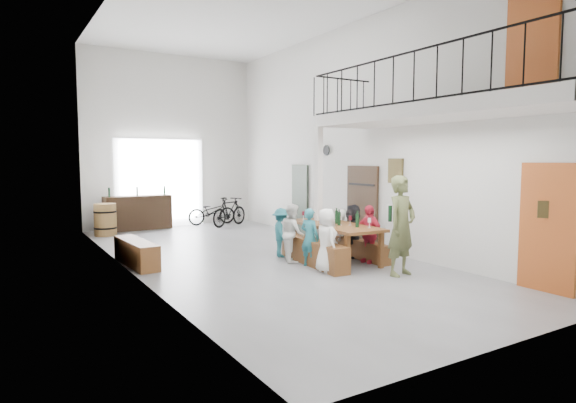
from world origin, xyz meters
TOP-DOWN VIEW (x-y plane):
  - floor at (0.00, 0.00)m, footprint 12.00×12.00m
  - room_walls at (0.00, 0.00)m, footprint 12.00×12.00m
  - gateway_portal at (-0.40, 5.94)m, footprint 2.80×0.08m
  - right_wall_decor at (2.70, -1.87)m, footprint 0.07×8.28m
  - balcony at (1.98, -3.13)m, footprint 1.52×5.62m
  - tasting_table at (1.22, -1.18)m, footprint 1.09×2.43m
  - bench_inner at (0.62, -1.24)m, footprint 0.56×2.26m
  - bench_wall at (1.82, -1.28)m, footprint 0.27×1.79m
  - tableware at (1.26, -1.38)m, footprint 0.51×1.80m
  - side_bench at (-2.50, 0.58)m, footprint 0.50×1.83m
  - oak_barrel at (-2.29, 4.93)m, footprint 0.62×0.62m
  - serving_counter at (-1.19, 5.65)m, footprint 2.01×0.65m
  - counter_bottles at (-1.19, 5.63)m, footprint 1.74×0.17m
  - guest_left_a at (0.45, -1.94)m, footprint 0.48×0.65m
  - guest_left_b at (0.46, -1.35)m, footprint 0.41×0.50m
  - guest_left_c at (0.43, -0.76)m, footprint 0.65×0.72m
  - guest_left_d at (0.47, -0.21)m, footprint 0.59×0.79m
  - guest_right_a at (1.73, -1.68)m, footprint 0.40×0.74m
  - guest_right_b at (1.79, -1.08)m, footprint 0.77×1.13m
  - guest_right_c at (1.82, -0.56)m, footprint 0.51×0.60m
  - host_standing at (1.50, -2.85)m, footprint 0.75×0.56m
  - potted_plant at (2.45, 0.34)m, footprint 0.46×0.42m
  - bicycle_near at (1.21, 5.60)m, footprint 1.64×0.61m
  - bicycle_far at (1.53, 4.89)m, footprint 1.63×1.09m

SIDE VIEW (x-z plane):
  - floor at x=0.00m, z-range 0.00..0.00m
  - bench_wall at x=1.82m, z-range 0.00..0.41m
  - potted_plant at x=2.45m, z-range 0.00..0.45m
  - side_bench at x=-2.50m, z-range 0.00..0.51m
  - bench_inner at x=0.62m, z-range 0.00..0.52m
  - bicycle_near at x=1.21m, z-range 0.00..0.85m
  - oak_barrel at x=-2.29m, z-range 0.00..0.91m
  - bicycle_far at x=1.53m, z-range 0.00..0.96m
  - guest_right_c at x=1.82m, z-range 0.00..1.03m
  - serving_counter at x=-1.19m, z-range 0.00..1.05m
  - guest_left_d at x=0.47m, z-range 0.00..1.08m
  - guest_right_b at x=1.79m, z-range 0.00..1.17m
  - guest_left_b at x=0.46m, z-range 0.00..1.18m
  - guest_right_a at x=1.73m, z-range 0.00..1.21m
  - guest_left_c at x=0.43m, z-range 0.00..1.22m
  - guest_left_a at x=0.45m, z-range 0.00..1.23m
  - tasting_table at x=1.22m, z-range 0.31..1.10m
  - host_standing at x=1.50m, z-range 0.00..1.86m
  - tableware at x=1.26m, z-range 0.76..1.11m
  - counter_bottles at x=-1.19m, z-range 1.05..1.33m
  - gateway_portal at x=-0.40m, z-range 0.00..2.80m
  - right_wall_decor at x=2.70m, z-range -0.80..4.28m
  - balcony at x=1.98m, z-range 0.97..4.96m
  - room_walls at x=0.00m, z-range -2.45..9.55m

